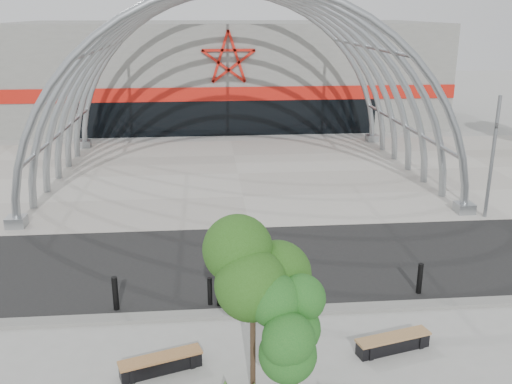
% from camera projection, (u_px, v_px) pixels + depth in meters
% --- Properties ---
extents(ground, '(140.00, 140.00, 0.00)m').
position_uv_depth(ground, '(267.00, 310.00, 17.86)').
color(ground, '#989892').
rests_on(ground, ground).
extents(road, '(140.00, 7.00, 0.02)m').
position_uv_depth(road, '(257.00, 262.00, 21.18)').
color(road, black).
rests_on(road, ground).
extents(forecourt, '(60.00, 17.00, 0.04)m').
position_uv_depth(forecourt, '(238.00, 174.00, 32.55)').
color(forecourt, '#A59E95').
rests_on(forecourt, ground).
extents(kerb, '(60.00, 0.50, 0.12)m').
position_uv_depth(kerb, '(268.00, 312.00, 17.61)').
color(kerb, slate).
rests_on(kerb, ground).
extents(arena_building, '(34.00, 15.24, 8.00)m').
position_uv_depth(arena_building, '(225.00, 71.00, 48.36)').
color(arena_building, slate).
rests_on(arena_building, ground).
extents(vault_canopy, '(20.80, 15.80, 20.36)m').
position_uv_depth(vault_canopy, '(238.00, 174.00, 32.56)').
color(vault_canopy, '#91969A').
rests_on(vault_canopy, ground).
extents(signal_pole, '(0.42, 0.76, 5.52)m').
position_uv_depth(signal_pole, '(493.00, 156.00, 24.89)').
color(signal_pole, gray).
rests_on(signal_pole, ground).
extents(street_tree_0, '(1.81, 1.81, 4.13)m').
position_uv_depth(street_tree_0, '(253.00, 284.00, 13.09)').
color(street_tree_0, '#322619').
rests_on(street_tree_0, ground).
extents(street_tree_1, '(1.44, 1.44, 3.42)m').
position_uv_depth(street_tree_1, '(297.00, 328.00, 12.24)').
color(street_tree_1, '#332119').
rests_on(street_tree_1, ground).
extents(bench_0, '(2.20, 1.13, 0.45)m').
position_uv_depth(bench_0, '(161.00, 364.00, 14.74)').
color(bench_0, black).
rests_on(bench_0, ground).
extents(bench_1, '(2.22, 1.02, 0.45)m').
position_uv_depth(bench_1, '(393.00, 343.00, 15.66)').
color(bench_1, black).
rests_on(bench_1, ground).
extents(bollard_0, '(0.18, 0.18, 1.12)m').
position_uv_depth(bollard_0, '(115.00, 294.00, 17.69)').
color(bollard_0, black).
rests_on(bollard_0, ground).
extents(bollard_1, '(0.17, 0.17, 1.09)m').
position_uv_depth(bollard_1, '(219.00, 290.00, 17.94)').
color(bollard_1, black).
rests_on(bollard_1, ground).
extents(bollard_2, '(0.15, 0.15, 0.94)m').
position_uv_depth(bollard_2, '(210.00, 292.00, 18.01)').
color(bollard_2, black).
rests_on(bollard_2, ground).
extents(bollard_3, '(0.16, 0.16, 0.98)m').
position_uv_depth(bollard_3, '(278.00, 307.00, 17.05)').
color(bollard_3, black).
rests_on(bollard_3, ground).
extents(bollard_4, '(0.17, 0.17, 1.07)m').
position_uv_depth(bollard_4, '(420.00, 279.00, 18.72)').
color(bollard_4, black).
rests_on(bollard_4, ground).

